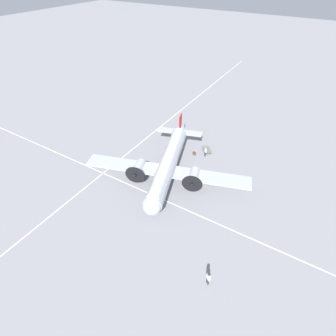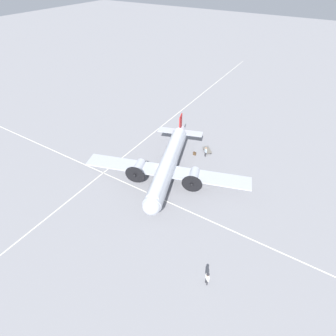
{
  "view_description": "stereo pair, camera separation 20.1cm",
  "coord_description": "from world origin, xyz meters",
  "px_view_note": "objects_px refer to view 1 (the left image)",
  "views": [
    {
      "loc": [
        15.55,
        -25.72,
        25.99
      ],
      "look_at": [
        0.0,
        0.0,
        1.59
      ],
      "focal_mm": 28.0,
      "sensor_mm": 36.0,
      "label": 1
    },
    {
      "loc": [
        15.73,
        -25.62,
        25.99
      ],
      "look_at": [
        0.0,
        0.0,
        1.59
      ],
      "focal_mm": 28.0,
      "sensor_mm": 36.0,
      "label": 2
    }
  ],
  "objects_px": {
    "suitcase_near_door": "(194,153)",
    "baggage_cart": "(207,150)",
    "passenger_boarding": "(205,151)",
    "airliner_main": "(167,165)",
    "crew_foreground": "(208,277)"
  },
  "relations": [
    {
      "from": "passenger_boarding",
      "to": "baggage_cart",
      "type": "relative_size",
      "value": 0.85
    },
    {
      "from": "baggage_cart",
      "to": "suitcase_near_door",
      "type": "bearing_deg",
      "value": -77.03
    },
    {
      "from": "passenger_boarding",
      "to": "suitcase_near_door",
      "type": "distance_m",
      "value": 1.96
    },
    {
      "from": "suitcase_near_door",
      "to": "baggage_cart",
      "type": "xyz_separation_m",
      "value": [
        1.39,
        2.01,
        -0.02
      ]
    },
    {
      "from": "suitcase_near_door",
      "to": "baggage_cart",
      "type": "height_order",
      "value": "suitcase_near_door"
    },
    {
      "from": "passenger_boarding",
      "to": "baggage_cart",
      "type": "xyz_separation_m",
      "value": [
        -0.29,
        1.4,
        -0.82
      ]
    },
    {
      "from": "crew_foreground",
      "to": "passenger_boarding",
      "type": "relative_size",
      "value": 1.05
    },
    {
      "from": "crew_foreground",
      "to": "airliner_main",
      "type": "bearing_deg",
      "value": 170.85
    },
    {
      "from": "crew_foreground",
      "to": "passenger_boarding",
      "type": "bearing_deg",
      "value": 151.19
    },
    {
      "from": "airliner_main",
      "to": "crew_foreground",
      "type": "height_order",
      "value": "airliner_main"
    },
    {
      "from": "passenger_boarding",
      "to": "baggage_cart",
      "type": "distance_m",
      "value": 1.65
    },
    {
      "from": "suitcase_near_door",
      "to": "baggage_cart",
      "type": "distance_m",
      "value": 2.45
    },
    {
      "from": "crew_foreground",
      "to": "baggage_cart",
      "type": "bearing_deg",
      "value": 150.35
    },
    {
      "from": "baggage_cart",
      "to": "airliner_main",
      "type": "bearing_deg",
      "value": -55.7
    },
    {
      "from": "airliner_main",
      "to": "passenger_boarding",
      "type": "height_order",
      "value": "airliner_main"
    }
  ]
}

